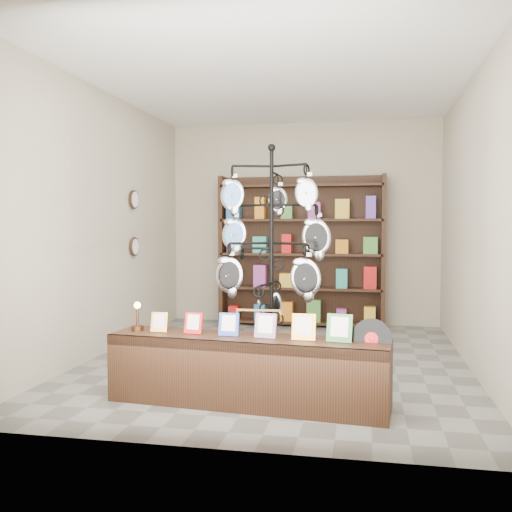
# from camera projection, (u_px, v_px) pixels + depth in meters

# --- Properties ---
(ground) EXTENTS (5.00, 5.00, 0.00)m
(ground) POSITION_uv_depth(u_px,v_px,m) (276.00, 361.00, 6.19)
(ground) COLOR slate
(ground) RESTS_ON ground
(room_envelope) EXTENTS (5.00, 5.00, 5.00)m
(room_envelope) POSITION_uv_depth(u_px,v_px,m) (277.00, 190.00, 6.09)
(room_envelope) COLOR #AFA18D
(room_envelope) RESTS_ON ground
(display_tree) EXTENTS (1.15, 0.97, 2.24)m
(display_tree) POSITION_uv_depth(u_px,v_px,m) (272.00, 244.00, 5.44)
(display_tree) COLOR black
(display_tree) RESTS_ON ground
(front_shelf) EXTENTS (2.33, 0.68, 0.81)m
(front_shelf) POSITION_uv_depth(u_px,v_px,m) (247.00, 371.00, 4.64)
(front_shelf) COLOR black
(front_shelf) RESTS_ON ground
(back_shelving) EXTENTS (2.42, 0.36, 2.20)m
(back_shelving) POSITION_uv_depth(u_px,v_px,m) (301.00, 256.00, 8.38)
(back_shelving) COLOR black
(back_shelving) RESTS_ON ground
(wall_clocks) EXTENTS (0.03, 0.24, 0.84)m
(wall_clocks) POSITION_uv_depth(u_px,v_px,m) (134.00, 223.00, 7.27)
(wall_clocks) COLOR black
(wall_clocks) RESTS_ON ground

